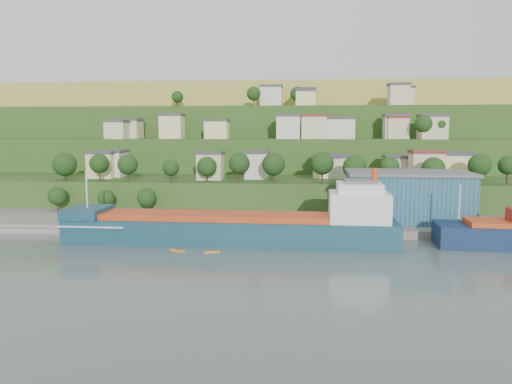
# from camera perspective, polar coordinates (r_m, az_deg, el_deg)

# --- Properties ---
(ground) EXTENTS (500.00, 500.00, 0.00)m
(ground) POSITION_cam_1_polar(r_m,az_deg,el_deg) (104.41, 0.88, -6.91)
(ground) COLOR #414F4D
(ground) RESTS_ON ground
(quay) EXTENTS (220.00, 26.00, 4.00)m
(quay) POSITION_cam_1_polar(r_m,az_deg,el_deg) (132.03, 10.54, -4.06)
(quay) COLOR slate
(quay) RESTS_ON ground
(pebble_beach) EXTENTS (40.00, 18.00, 2.40)m
(pebble_beach) POSITION_cam_1_polar(r_m,az_deg,el_deg) (140.41, -21.41, -3.77)
(pebble_beach) COLOR slate
(pebble_beach) RESTS_ON ground
(hillside) EXTENTS (360.00, 211.09, 96.00)m
(hillside) POSITION_cam_1_polar(r_m,az_deg,el_deg) (270.98, 3.65, 1.74)
(hillside) COLOR #284719
(hillside) RESTS_ON ground
(cargo_ship_near) EXTENTS (74.82, 12.80, 19.20)m
(cargo_ship_near) POSITION_cam_1_polar(r_m,az_deg,el_deg) (112.79, -1.84, -4.26)
(cargo_ship_near) COLOR #14354E
(cargo_ship_near) RESTS_ON ground
(warehouse) EXTENTS (31.27, 19.44, 12.80)m
(warehouse) POSITION_cam_1_polar(r_m,az_deg,el_deg) (134.26, 16.92, -0.42)
(warehouse) COLOR #1E4A5A
(warehouse) RESTS_ON quay
(caravan) EXTENTS (6.08, 2.55, 2.83)m
(caravan) POSITION_cam_1_polar(r_m,az_deg,el_deg) (138.12, -19.35, -2.75)
(caravan) COLOR white
(caravan) RESTS_ON pebble_beach
(dinghy) EXTENTS (4.83, 2.73, 0.91)m
(dinghy) POSITION_cam_1_polar(r_m,az_deg,el_deg) (133.69, -18.57, -3.45)
(dinghy) COLOR silver
(dinghy) RESTS_ON pebble_beach
(kayak_orange) EXTENTS (3.61, 2.01, 0.91)m
(kayak_orange) POSITION_cam_1_polar(r_m,az_deg,el_deg) (106.79, -8.96, -6.53)
(kayak_orange) COLOR orange
(kayak_orange) RESTS_ON ground
(kayak_yellow) EXTENTS (3.19, 1.84, 0.81)m
(kayak_yellow) POSITION_cam_1_polar(r_m,az_deg,el_deg) (104.66, -5.07, -6.77)
(kayak_yellow) COLOR gold
(kayak_yellow) RESTS_ON ground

